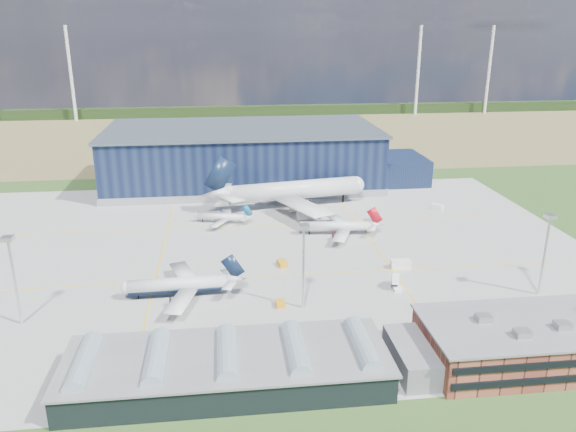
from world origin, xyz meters
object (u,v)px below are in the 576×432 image
object	(u,v)px
airliner_red	(337,221)
airstair	(395,283)
ops_building	(529,342)
light_mast_west	(12,266)
hangar	(249,158)
light_mast_east	(546,242)
airliner_regional	(221,214)
gse_van_b	(437,207)
car_b	(503,327)
gse_van_a	(401,264)
gse_cart_b	(258,202)
gse_tug_a	(282,264)
gse_tug_c	(293,209)
airliner_widebody	(294,181)
gse_cart_a	(215,279)
airliner_navy	(177,278)
car_a	(487,331)
light_mast_center	(304,253)
gse_tug_b	(280,304)

from	to	relation	value
airliner_red	airstair	size ratio (longest dim) A/B	6.18
ops_building	light_mast_west	world-z (taller)	light_mast_west
airliner_red	hangar	bearing A→B (deg)	-63.60
light_mast_east	airliner_regional	world-z (taller)	light_mast_east
gse_van_b	car_b	distance (m)	93.69
gse_van_a	airstair	distance (m)	14.03
ops_building	airliner_red	distance (m)	85.93
hangar	airliner_red	bearing A→B (deg)	-69.99
gse_cart_b	light_mast_east	bearing A→B (deg)	-98.70
hangar	airstair	world-z (taller)	hangar
gse_tug_a	car_b	distance (m)	65.71
gse_tug_a	gse_tug_c	xyz separation A→B (m)	(10.03, 52.79, -0.12)
airliner_widebody	gse_cart_a	size ratio (longest dim) A/B	23.22
hangar	gse_van_b	distance (m)	88.43
airliner_navy	car_b	world-z (taller)	airliner_navy
light_mast_east	car_a	bearing A→B (deg)	-142.38
light_mast_center	airstair	xyz separation A→B (m)	(27.25, 8.63, -13.87)
gse_van_a	car_a	world-z (taller)	gse_van_a
airliner_regional	gse_cart_a	world-z (taller)	airliner_regional
airstair	car_a	world-z (taller)	airstair
light_mast_west	airstair	world-z (taller)	light_mast_west
light_mast_center	airliner_navy	bearing A→B (deg)	162.23
gse_van_a	airstair	xyz separation A→B (m)	(-5.66, -12.83, 0.26)
light_mast_center	gse_van_a	xyz separation A→B (m)	(32.92, 21.47, -14.13)
hangar	gse_van_b	world-z (taller)	hangar
gse_van_b	gse_tug_b	bearing A→B (deg)	-178.41
airliner_navy	airstair	xyz separation A→B (m)	(59.85, -1.81, -3.98)
hangar	light_mast_west	world-z (taller)	hangar
gse_tug_a	gse_tug_c	world-z (taller)	gse_tug_a
light_mast_east	gse_van_a	distance (m)	41.10
gse_tug_c	gse_cart_b	distance (m)	17.79
gse_cart_b	gse_tug_c	bearing A→B (deg)	-88.86
gse_cart_a	ops_building	bearing A→B (deg)	-47.95
airliner_regional	gse_van_b	distance (m)	86.05
gse_cart_b	car_a	xyz separation A→B (m)	(47.14, -110.00, -0.05)
airstair	car_a	size ratio (longest dim) A/B	1.23
light_mast_east	gse_van_a	size ratio (longest dim) A/B	3.84
gse_cart_a	gse_tug_a	bearing A→B (deg)	9.94
gse_cart_a	gse_cart_b	size ratio (longest dim) A/B	0.87
ops_building	car_b	size ratio (longest dim) A/B	11.76
airliner_navy	airliner_regional	xyz separation A→B (m)	(11.88, 58.69, -1.85)
airliner_regional	gse_cart_b	world-z (taller)	airliner_regional
light_mast_west	car_b	xyz separation A→B (m)	(116.36, -16.83, -14.79)
gse_van_a	gse_tug_c	xyz separation A→B (m)	(-25.34, 58.47, -0.60)
light_mast_west	car_b	size ratio (longest dim) A/B	5.88
airstair	gse_tug_b	bearing A→B (deg)	-151.99
light_mast_east	gse_tug_a	world-z (taller)	light_mast_east
light_mast_center	gse_tug_c	world-z (taller)	light_mast_center
hangar	gse_van_a	world-z (taller)	hangar
hangar	gse_cart_a	xyz separation A→B (m)	(-15.75, -106.02, -10.98)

